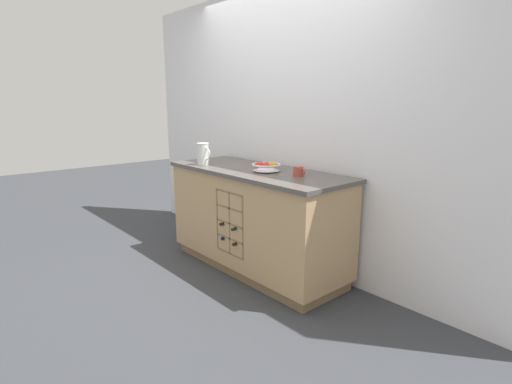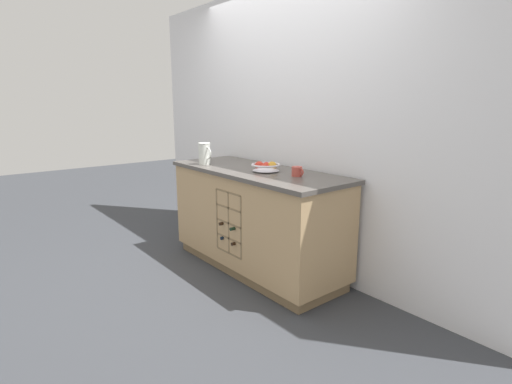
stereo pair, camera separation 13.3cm
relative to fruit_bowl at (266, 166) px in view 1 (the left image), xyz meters
name	(u,v)px [view 1 (the left image)]	position (x,y,z in m)	size (l,w,h in m)	color
ground_plane	(256,268)	(-0.13, 0.00, -0.96)	(14.00, 14.00, 0.00)	#383A3F
back_wall	(288,127)	(-0.13, 0.39, 0.31)	(4.40, 0.06, 2.55)	white
kitchen_island	(256,219)	(-0.13, 0.00, -0.50)	(1.80, 0.71, 0.92)	olive
fruit_bowl	(266,166)	(0.00, 0.00, 0.00)	(0.25, 0.25, 0.08)	silver
white_pitcher	(203,153)	(-0.65, -0.20, 0.06)	(0.17, 0.11, 0.20)	silver
ceramic_mug	(299,171)	(0.33, 0.05, 0.00)	(0.12, 0.08, 0.08)	#B7473D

